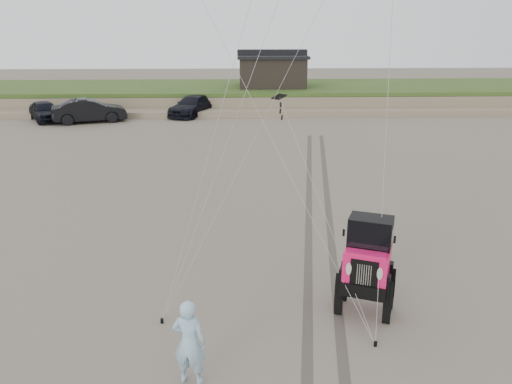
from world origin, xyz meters
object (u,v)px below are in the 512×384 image
truck_a (45,111)px  jeep (366,277)px  truck_c (193,106)px  truck_b (89,111)px  cabin (272,70)px  man (189,343)px

truck_a → jeep: bearing=-88.4°
truck_a → truck_c: truck_c is taller
truck_a → jeep: jeep is taller
truck_b → jeep: (14.74, -27.69, 0.13)m
truck_a → truck_c: (11.43, 2.11, 0.03)m
cabin → truck_b: bearing=-149.8°
jeep → man: size_ratio=2.86×
truck_a → man: 34.07m
cabin → jeep: cabin is taller
truck_c → jeep: 31.33m
cabin → jeep: 36.31m
truck_a → jeep: (18.43, -28.43, 0.25)m
cabin → truck_c: bearing=-140.6°
truck_c → jeep: jeep is taller
cabin → man: size_ratio=3.30×
cabin → truck_c: (-6.95, -5.70, -2.43)m
truck_a → truck_b: truck_b is taller
cabin → jeep: (0.05, -36.25, -2.20)m
jeep → truck_a: bearing=144.9°
truck_b → man: man is taller
truck_c → man: (2.72, -33.10, 0.16)m
truck_c → jeep: (7.00, -30.54, 0.22)m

